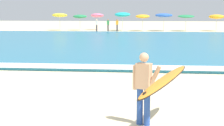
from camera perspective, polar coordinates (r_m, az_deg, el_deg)
The scene contains 15 objects.
ground_plane at distance 9.73m, azimuth -12.59°, elevation -7.82°, with size 160.00×160.00×0.00m, color beige.
sea at distance 29.52m, azimuth -0.06°, elevation 3.38°, with size 120.00×28.00×0.14m, color teal.
surf_foam at distance 16.33m, azimuth -4.89°, elevation -0.54°, with size 120.00×1.38×0.01m, color white.
surfer_with_board at distance 8.21m, azimuth 6.84°, elevation -3.22°, with size 1.45×2.85×1.73m.
beach_umbrella_0 at distance 48.69m, azimuth -8.42°, elevation 7.62°, with size 2.09×2.13×2.38m.
beach_umbrella_1 at distance 48.49m, azimuth -5.19°, elevation 7.48°, with size 1.88×1.89×2.15m.
beach_umbrella_2 at distance 49.13m, azimuth -2.39°, elevation 7.66°, with size 1.80×1.84×2.35m.
beach_umbrella_3 at distance 47.61m, azimuth 1.70°, elevation 7.81°, with size 2.10×2.14×2.52m.
beach_umbrella_4 at distance 47.17m, azimuth 4.95°, elevation 7.49°, with size 1.88×1.91×2.21m.
beach_umbrella_5 at distance 47.33m, azimuth 8.33°, elevation 7.60°, with size 2.30×2.30×2.32m.
beach_umbrella_6 at distance 47.42m, azimuth 11.84°, elevation 7.37°, with size 2.15×2.17×2.19m.
beach_umbrella_7 at distance 48.47m, azimuth 16.48°, elevation 7.17°, with size 2.03×2.03×2.17m.
beachgoer_near_row_left at distance 45.82m, azimuth -2.49°, elevation 6.16°, with size 0.32×0.20×1.58m.
beachgoer_near_row_mid at distance 46.31m, azimuth -0.64°, elevation 6.19°, with size 0.32×0.20×1.58m.
beachgoer_near_row_right at distance 46.27m, azimuth 0.83°, elevation 6.19°, with size 0.32×0.20×1.58m.
Camera 1 is at (3.01, -8.85, 2.70)m, focal length 56.79 mm.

